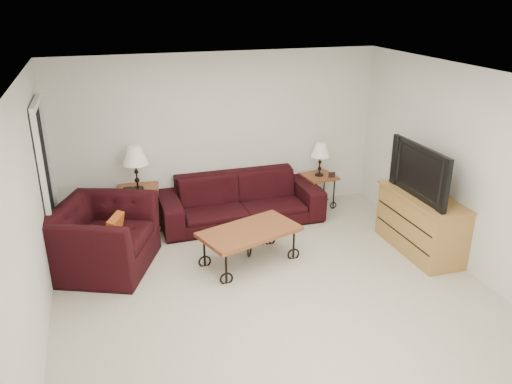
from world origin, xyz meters
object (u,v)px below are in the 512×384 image
side_table_right (318,191)px  television (427,171)px  lamp_right (320,160)px  armchair (102,237)px  side_table_left (140,209)px  sofa (241,199)px  backpack (312,205)px  lamp_left (136,168)px  coffee_table (250,246)px  tv_stand (421,223)px

side_table_right → television: 2.13m
lamp_right → armchair: (-3.42, -1.01, -0.38)m
side_table_left → armchair: 1.15m
sofa → side_table_right: size_ratio=4.55×
sofa → lamp_right: 1.45m
armchair → lamp_right: bearing=-50.0°
sofa → backpack: (1.10, -0.17, -0.16)m
lamp_left → coffee_table: lamp_left is taller
coffee_table → armchair: size_ratio=0.97×
side_table_left → lamp_right: size_ratio=1.19×
side_table_left → armchair: armchair is taller
side_table_right → lamp_left: lamp_left is taller
tv_stand → lamp_left: bearing=152.9°
lamp_right → television: 1.97m
sofa → side_table_left: sofa is taller
lamp_right → coffee_table: lamp_right is taller
backpack → armchair: bearing=-166.3°
side_table_right → backpack: side_table_right is taller
tv_stand → coffee_table: bearing=171.0°
coffee_table → backpack: coffee_table is taller
lamp_left → lamp_right: bearing=0.0°
sofa → lamp_right: size_ratio=4.55×
sofa → tv_stand: (2.06, -1.64, 0.05)m
side_table_right → coffee_table: size_ratio=0.43×
side_table_left → tv_stand: (3.55, -1.82, 0.08)m
armchair → television: bearing=-77.6°
sofa → lamp_right: bearing=7.5°
side_table_right → backpack: 0.45m
side_table_left → television: size_ratio=0.53×
sofa → lamp_left: bearing=173.1°
armchair → backpack: size_ratio=3.29×
armchair → television: 4.23m
sofa → tv_stand: 2.63m
tv_stand → television: bearing=180.0°
side_table_left → lamp_right: lamp_right is taller
armchair → backpack: (3.15, 0.65, -0.22)m
side_table_right → armchair: (-3.42, -1.01, 0.15)m
sofa → coffee_table: size_ratio=1.95×
coffee_table → tv_stand: 2.34m
lamp_right → backpack: (-0.27, -0.35, -0.61)m
lamp_left → television: (3.53, -1.82, 0.20)m
lamp_right → backpack: size_ratio=1.36×
side_table_right → backpack: size_ratio=1.36×
side_table_right → armchair: 3.57m
armchair → tv_stand: bearing=-77.6°
side_table_left → sofa: bearing=-6.9°
armchair → backpack: bearing=-54.7°
lamp_right → armchair: lamp_right is taller
lamp_left → armchair: (-0.55, -1.01, -0.53)m
side_table_left → tv_stand: 3.99m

